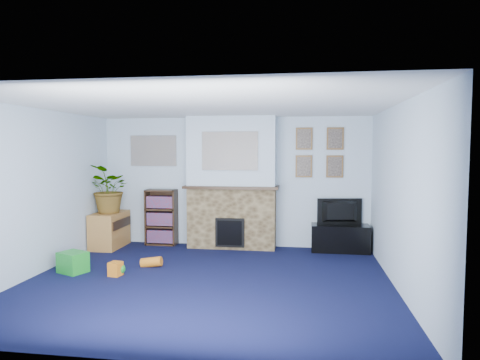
% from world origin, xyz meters
% --- Properties ---
extents(floor, '(5.00, 4.50, 0.01)m').
position_xyz_m(floor, '(0.00, 0.00, 0.00)').
color(floor, black).
rests_on(floor, ground).
extents(ceiling, '(5.00, 4.50, 0.01)m').
position_xyz_m(ceiling, '(0.00, 0.00, 2.40)').
color(ceiling, white).
rests_on(ceiling, wall_back).
extents(wall_back, '(5.00, 0.04, 2.40)m').
position_xyz_m(wall_back, '(0.00, 2.25, 1.20)').
color(wall_back, silver).
rests_on(wall_back, ground).
extents(wall_front, '(5.00, 0.04, 2.40)m').
position_xyz_m(wall_front, '(0.00, -2.25, 1.20)').
color(wall_front, silver).
rests_on(wall_front, ground).
extents(wall_left, '(0.04, 4.50, 2.40)m').
position_xyz_m(wall_left, '(-2.50, 0.00, 1.20)').
color(wall_left, silver).
rests_on(wall_left, ground).
extents(wall_right, '(0.04, 4.50, 2.40)m').
position_xyz_m(wall_right, '(2.50, 0.00, 1.20)').
color(wall_right, silver).
rests_on(wall_right, ground).
extents(chimney_breast, '(1.72, 0.50, 2.40)m').
position_xyz_m(chimney_breast, '(0.00, 2.05, 1.18)').
color(chimney_breast, brown).
rests_on(chimney_breast, ground).
extents(collage_main, '(1.00, 0.03, 0.68)m').
position_xyz_m(collage_main, '(0.00, 1.84, 1.78)').
color(collage_main, gray).
rests_on(collage_main, chimney_breast).
extents(collage_left, '(0.90, 0.03, 0.58)m').
position_xyz_m(collage_left, '(-1.55, 2.23, 1.78)').
color(collage_left, gray).
rests_on(collage_left, wall_back).
extents(portrait_tl, '(0.30, 0.03, 0.40)m').
position_xyz_m(portrait_tl, '(1.30, 2.23, 2.00)').
color(portrait_tl, brown).
rests_on(portrait_tl, wall_back).
extents(portrait_tr, '(0.30, 0.03, 0.40)m').
position_xyz_m(portrait_tr, '(1.85, 2.23, 2.00)').
color(portrait_tr, brown).
rests_on(portrait_tr, wall_back).
extents(portrait_bl, '(0.30, 0.03, 0.40)m').
position_xyz_m(portrait_bl, '(1.30, 2.23, 1.50)').
color(portrait_bl, brown).
rests_on(portrait_bl, wall_back).
extents(portrait_br, '(0.30, 0.03, 0.40)m').
position_xyz_m(portrait_br, '(1.85, 2.23, 1.50)').
color(portrait_br, brown).
rests_on(portrait_br, wall_back).
extents(tv_stand, '(1.01, 0.42, 0.48)m').
position_xyz_m(tv_stand, '(1.95, 2.03, 0.23)').
color(tv_stand, black).
rests_on(tv_stand, ground).
extents(television, '(0.80, 0.23, 0.46)m').
position_xyz_m(television, '(1.95, 2.05, 0.71)').
color(television, black).
rests_on(television, tv_stand).
extents(bookshelf, '(0.58, 0.28, 1.05)m').
position_xyz_m(bookshelf, '(-1.36, 2.11, 0.50)').
color(bookshelf, black).
rests_on(bookshelf, ground).
extents(sideboard, '(0.46, 0.83, 0.65)m').
position_xyz_m(sideboard, '(-2.24, 1.75, 0.35)').
color(sideboard, '#AF7638').
rests_on(sideboard, ground).
extents(potted_plant, '(1.06, 1.05, 0.89)m').
position_xyz_m(potted_plant, '(-2.19, 1.70, 1.09)').
color(potted_plant, '#26661E').
rests_on(potted_plant, sideboard).
extents(mantel_clock, '(0.10, 0.06, 0.14)m').
position_xyz_m(mantel_clock, '(0.03, 2.00, 1.22)').
color(mantel_clock, gold).
rests_on(mantel_clock, chimney_breast).
extents(mantel_candle, '(0.05, 0.05, 0.15)m').
position_xyz_m(mantel_candle, '(0.34, 2.00, 1.23)').
color(mantel_candle, '#B2BFC6').
rests_on(mantel_candle, chimney_breast).
extents(mantel_teddy, '(0.12, 0.12, 0.12)m').
position_xyz_m(mantel_teddy, '(-0.53, 2.00, 1.22)').
color(mantel_teddy, gray).
rests_on(mantel_teddy, chimney_breast).
extents(mantel_can, '(0.06, 0.06, 0.12)m').
position_xyz_m(mantel_can, '(0.66, 2.00, 1.21)').
color(mantel_can, orange).
rests_on(mantel_can, chimney_breast).
extents(green_crate, '(0.47, 0.43, 0.30)m').
position_xyz_m(green_crate, '(-2.05, 0.14, 0.14)').
color(green_crate, '#198C26').
rests_on(green_crate, ground).
extents(toy_ball, '(0.17, 0.17, 0.17)m').
position_xyz_m(toy_ball, '(-1.33, 0.13, 0.09)').
color(toy_ball, '#198C26').
rests_on(toy_ball, ground).
extents(toy_block, '(0.19, 0.19, 0.20)m').
position_xyz_m(toy_block, '(-1.36, 0.07, 0.11)').
color(toy_block, orange).
rests_on(toy_block, ground).
extents(toy_tube, '(0.34, 0.15, 0.19)m').
position_xyz_m(toy_tube, '(-1.02, 0.60, 0.07)').
color(toy_tube, orange).
rests_on(toy_tube, ground).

